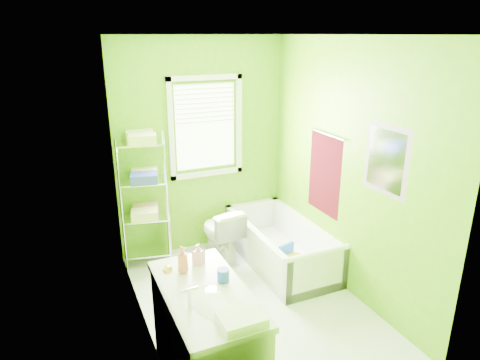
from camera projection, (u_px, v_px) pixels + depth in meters
name	position (u px, v px, depth m)	size (l,w,h in m)	color
ground	(252.00, 304.00, 4.35)	(2.90, 2.90, 0.00)	silver
room_envelope	(254.00, 158.00, 3.85)	(2.14, 2.94, 2.62)	#529107
window	(206.00, 122.00, 5.08)	(0.92, 0.05, 1.22)	white
door	(175.00, 295.00, 2.77)	(0.09, 0.80, 2.00)	white
right_wall_decor	(347.00, 169.00, 4.31)	(0.04, 1.48, 1.17)	#42070E
bathtub	(281.00, 250.00, 5.09)	(0.76, 1.62, 0.52)	white
toilet	(221.00, 233.00, 5.14)	(0.38, 0.66, 0.68)	white
vanity	(207.00, 337.00, 3.19)	(0.59, 1.14, 1.08)	silver
wire_shelf_unit	(145.00, 186.00, 4.86)	(0.58, 0.48, 1.59)	silver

